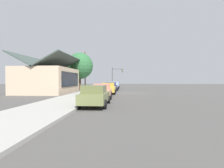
# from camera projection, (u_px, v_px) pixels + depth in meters

# --- Properties ---
(ground_plane) EXTENTS (120.00, 120.00, 0.00)m
(ground_plane) POSITION_uv_depth(u_px,v_px,m) (127.00, 93.00, 27.34)
(ground_plane) COLOR #4C4947
(sidewalk_curb) EXTENTS (60.00, 4.20, 0.16)m
(sidewalk_curb) POSITION_uv_depth(u_px,v_px,m) (91.00, 92.00, 27.74)
(sidewalk_curb) COLOR #A3A099
(sidewalk_curb) RESTS_ON ground
(car_olive) EXTENTS (4.74, 2.01, 1.59)m
(car_olive) POSITION_uv_depth(u_px,v_px,m) (95.00, 95.00, 13.45)
(car_olive) COLOR olive
(car_olive) RESTS_ON ground
(car_coral) EXTENTS (4.73, 2.26, 1.59)m
(car_coral) POSITION_uv_depth(u_px,v_px,m) (102.00, 91.00, 19.10)
(car_coral) COLOR #EA8C75
(car_coral) RESTS_ON ground
(car_mustard) EXTENTS (4.46, 2.14, 1.59)m
(car_mustard) POSITION_uv_depth(u_px,v_px,m) (108.00, 88.00, 24.94)
(car_mustard) COLOR gold
(car_mustard) RESTS_ON ground
(car_navy) EXTENTS (4.79, 2.19, 1.59)m
(car_navy) POSITION_uv_depth(u_px,v_px,m) (111.00, 87.00, 30.59)
(car_navy) COLOR navy
(car_navy) RESTS_ON ground
(car_silver) EXTENTS (4.36, 2.06, 1.59)m
(car_silver) POSITION_uv_depth(u_px,v_px,m) (114.00, 86.00, 36.38)
(car_silver) COLOR silver
(car_silver) RESTS_ON ground
(car_skyblue) EXTENTS (4.86, 2.05, 1.59)m
(car_skyblue) POSITION_uv_depth(u_px,v_px,m) (115.00, 85.00, 41.93)
(car_skyblue) COLOR #8CB7E0
(car_skyblue) RESTS_ON ground
(storefront_building) EXTENTS (10.31, 7.21, 5.74)m
(storefront_building) POSITION_uv_depth(u_px,v_px,m) (49.00, 80.00, 26.88)
(storefront_building) COLOR #CCB293
(storefront_building) RESTS_ON ground
(shade_tree) EXTENTS (5.07, 5.07, 7.24)m
(shade_tree) POSITION_uv_depth(u_px,v_px,m) (80.00, 66.00, 34.07)
(shade_tree) COLOR brown
(shade_tree) RESTS_ON ground
(traffic_light_main) EXTENTS (0.37, 2.79, 5.20)m
(traffic_light_main) POSITION_uv_depth(u_px,v_px,m) (116.00, 74.00, 45.48)
(traffic_light_main) COLOR #383833
(traffic_light_main) RESTS_ON ground
(utility_pole_wooden) EXTENTS (1.80, 0.24, 7.50)m
(utility_pole_wooden) POSITION_uv_depth(u_px,v_px,m) (85.00, 70.00, 34.81)
(utility_pole_wooden) COLOR brown
(utility_pole_wooden) RESTS_ON ground
(fire_hydrant_red) EXTENTS (0.22, 0.22, 0.71)m
(fire_hydrant_red) POSITION_uv_depth(u_px,v_px,m) (90.00, 93.00, 19.50)
(fire_hydrant_red) COLOR red
(fire_hydrant_red) RESTS_ON sidewalk_curb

